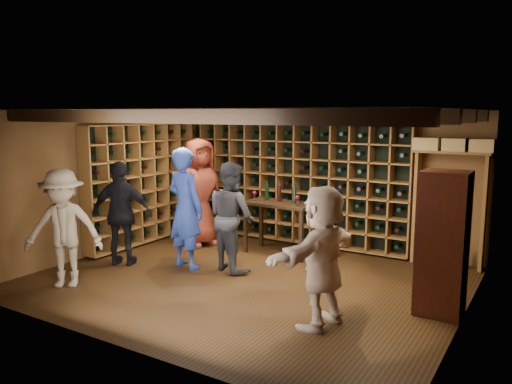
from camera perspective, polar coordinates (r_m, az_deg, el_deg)
The scene contains 13 objects.
ground at distance 7.54m, azimuth -1.19°, elevation -10.02°, with size 6.00×6.00×0.00m, color #341F0E.
room_shell at distance 7.17m, azimuth -1.03°, elevation 8.69°, with size 6.00×6.00×6.00m.
wine_rack_back at distance 9.50m, azimuth 3.69°, elevation 1.07°, with size 4.65×0.30×2.20m.
wine_rack_left at distance 9.64m, azimuth -12.83°, elevation 0.97°, with size 0.30×2.65×2.20m.
crate_shelf at distance 8.49m, azimuth 21.50°, elevation 2.36°, with size 1.20×0.32×2.07m.
display_cabinet at distance 6.50m, azimuth 20.50°, elevation -5.84°, with size 0.55×0.50×1.75m.
man_blue_shirt at distance 7.99m, azimuth -8.08°, elevation -1.86°, with size 0.70×0.46×1.93m, color navy.
man_grey_suit at distance 7.82m, azimuth -2.84°, elevation -2.81°, with size 0.83×0.65×1.72m, color black.
guest_red_floral at distance 9.35m, azimuth -6.44°, elevation -0.02°, with size 0.98×0.64×2.00m, color maroon.
guest_woman_black at distance 8.35m, azimuth -15.06°, elevation -2.41°, with size 1.00×0.42×1.70m, color black.
guest_khaki at distance 7.58m, azimuth -21.16°, elevation -3.89°, with size 1.09×0.63×1.69m, color #7F6F57.
guest_beige at distance 5.81m, azimuth 7.58°, elevation -7.33°, with size 1.54×0.49×1.66m, color tan.
tasting_table at distance 8.71m, azimuth 2.75°, elevation -1.92°, with size 1.25×0.66×1.20m.
Camera 1 is at (3.85, -6.00, 2.46)m, focal length 35.00 mm.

